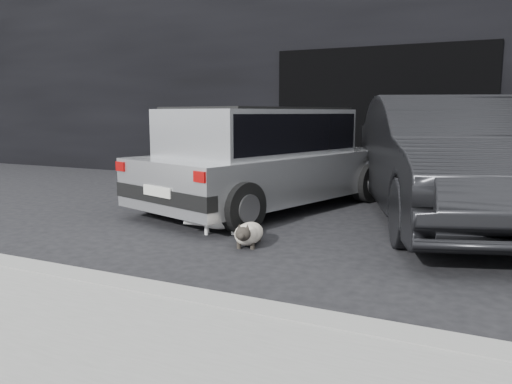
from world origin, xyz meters
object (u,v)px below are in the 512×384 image
at_px(second_car, 446,159).
at_px(cat_white, 223,219).
at_px(silver_hatchback, 263,154).
at_px(cat_siamese, 248,234).

xyz_separation_m(second_car, cat_white, (-2.26, -1.82, -0.64)).
height_order(silver_hatchback, cat_siamese, silver_hatchback).
bearing_deg(second_car, silver_hatchback, 165.57).
bearing_deg(second_car, cat_siamese, -147.37).
height_order(cat_siamese, cat_white, cat_white).
relative_size(cat_siamese, cat_white, 1.17).
height_order(silver_hatchback, cat_white, silver_hatchback).
height_order(second_car, cat_siamese, second_car).
height_order(second_car, cat_white, second_car).
bearing_deg(cat_white, second_car, 103.73).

